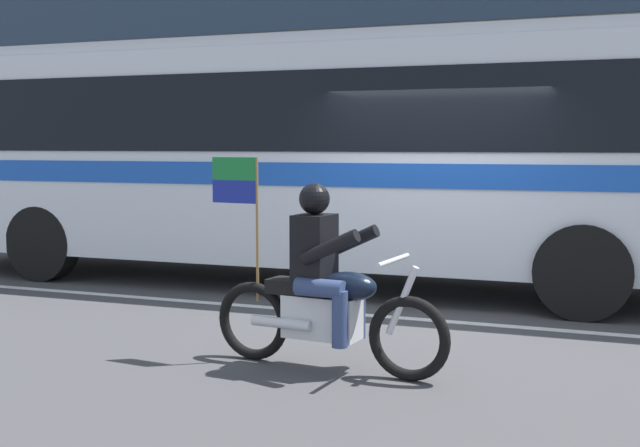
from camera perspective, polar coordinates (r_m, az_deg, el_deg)
name	(u,v)px	position (r m, az deg, el deg)	size (l,w,h in m)	color
ground_plane	(433,309)	(9.41, 7.99, -6.00)	(60.00, 60.00, 0.00)	#3D3D3F
sidewalk_curb	(499,249)	(14.36, 12.53, -1.77)	(28.00, 3.80, 0.15)	gray
lane_center_stripe	(421,319)	(8.84, 7.12, -6.72)	(26.60, 0.14, 0.01)	silver
transit_bus	(328,145)	(10.86, 0.55, 5.60)	(12.23, 2.72, 3.22)	silver
motorcycle_with_rider	(324,291)	(6.75, 0.32, -4.80)	(2.19, 0.65, 1.78)	black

